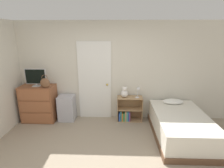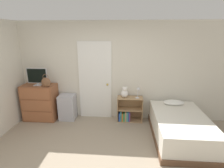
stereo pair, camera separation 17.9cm
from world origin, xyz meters
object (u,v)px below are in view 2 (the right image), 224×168
Objects in this scene: dresser at (40,102)px; tv at (37,76)px; storage_bin at (68,107)px; bookshelf at (128,111)px; desk_lamp at (138,90)px; teddy_bear at (125,93)px; bed at (180,127)px; handbag at (46,82)px.

tv is at bearing -81.65° from dresser.
dresser reaches higher than storage_bin.
storage_bin is 1.03× the size of bookshelf.
desk_lamp reaches higher than bookshelf.
dresser is 2.25m from teddy_bear.
storage_bin reaches higher than bookshelf.
bed is (0.88, -0.70, -0.59)m from desk_lamp.
bookshelf is (2.04, 0.24, -0.83)m from handbag.
storage_bin is 1.62m from bookshelf.
teddy_bear is 0.98× the size of desk_lamp.
dresser is 3.35× the size of teddy_bear.
teddy_bear is (2.23, 0.09, 0.30)m from dresser.
bed is (3.46, -0.65, -0.21)m from dresser.
teddy_bear is (2.23, 0.10, -0.41)m from tv.
storage_bin is 2.36× the size of teddy_bear.
storage_bin is at bearing 4.33° from dresser.
tv is 3.63m from bed.
tv is 1.81× the size of desk_lamp.
desk_lamp is (1.86, -0.01, 0.52)m from storage_bin.
dresser is at bearing -177.80° from teddy_bear.
handbag is at bearing -154.53° from storage_bin.
tv is 2.59m from desk_lamp.
dresser is at bearing -177.83° from bookshelf.
teddy_bear is at bearing 2.20° from dresser.
desk_lamp is at bearing 0.98° from dresser.
dresser reaches higher than bookshelf.
tv is 2.50m from bookshelf.
bookshelf is 2.29× the size of teddy_bear.
bookshelf is (2.32, 0.10, -0.93)m from tv.
bookshelf is 0.53m from teddy_bear.
dresser reaches higher than bed.
storage_bin is at bearing -178.79° from bookshelf.
tv is at bearing -174.42° from storage_bin.
dresser is at bearing 152.49° from handbag.
storage_bin is at bearing -178.80° from teddy_bear.
teddy_bear is at bearing 148.87° from bed.
storage_bin is 2.32× the size of desk_lamp.
handbag is at bearing 170.96° from bed.
teddy_bear is at bearing -178.52° from bookshelf.
handbag is at bearing -173.13° from teddy_bear.
storage_bin is at bearing 165.55° from bed.
teddy_bear is at bearing 173.04° from desk_lamp.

